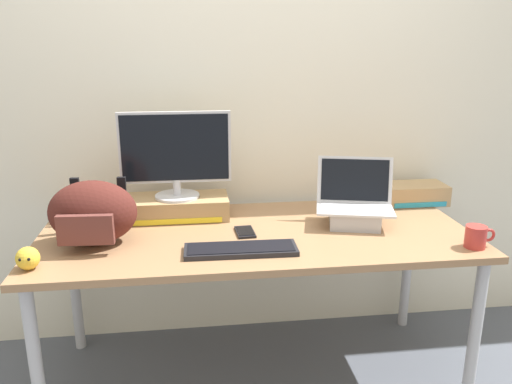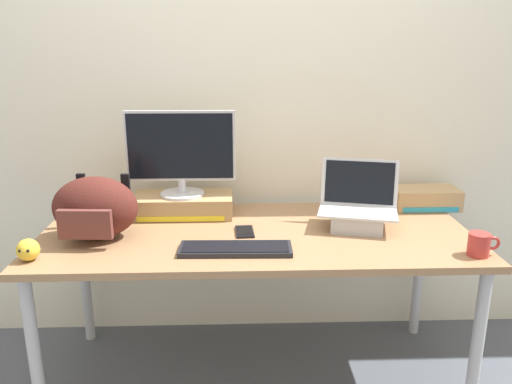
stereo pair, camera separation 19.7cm
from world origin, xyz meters
name	(u,v)px [view 2 (the right image)]	position (x,y,z in m)	size (l,w,h in m)	color
ground_plane	(256,374)	(0.00, 0.00, 0.00)	(20.00, 20.00, 0.00)	#515660
back_wall	(252,89)	(0.00, 0.51, 1.30)	(7.00, 0.10, 2.60)	silver
desk	(256,245)	(0.00, 0.00, 0.67)	(1.87, 0.81, 0.73)	#99704C
toner_box_yellow	(183,205)	(-0.34, 0.24, 0.78)	(0.47, 0.23, 0.10)	#A88456
desktop_monitor	(181,153)	(-0.34, 0.24, 1.03)	(0.51, 0.21, 0.40)	silver
open_laptop	(358,214)	(0.45, 0.03, 0.79)	(0.38, 0.29, 0.30)	#ADADB2
external_keyboard	(236,249)	(-0.09, -0.22, 0.74)	(0.45, 0.15, 0.02)	black
messenger_backpack	(95,208)	(-0.68, -0.05, 0.86)	(0.37, 0.30, 0.26)	#4C1E19
coffee_mug	(480,244)	(0.86, -0.29, 0.78)	(0.13, 0.08, 0.09)	#B2332D
cell_phone	(245,232)	(-0.05, -0.02, 0.74)	(0.08, 0.14, 0.01)	black
plush_toy	(28,250)	(-0.88, -0.28, 0.77)	(0.09, 0.09, 0.09)	gold
toner_box_cyan	(425,198)	(0.86, 0.31, 0.78)	(0.32, 0.18, 0.10)	tan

